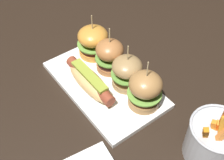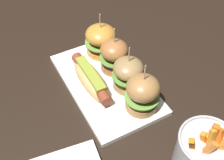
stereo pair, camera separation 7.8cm
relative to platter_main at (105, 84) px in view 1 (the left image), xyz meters
name	(u,v)px [view 1 (the left image)]	position (x,y,z in m)	size (l,w,h in m)	color
ground_plane	(105,86)	(0.00, 0.00, -0.01)	(3.00, 3.00, 0.00)	black
platter_main	(105,84)	(0.00, 0.00, 0.00)	(0.35, 0.20, 0.01)	white
hot_dog	(90,81)	(-0.01, -0.04, 0.03)	(0.19, 0.06, 0.05)	tan
slider_far_left	(93,41)	(-0.12, 0.05, 0.05)	(0.10, 0.10, 0.14)	#CD8732
slider_center_left	(110,55)	(-0.04, 0.05, 0.06)	(0.08, 0.08, 0.14)	#A86938
slider_center_right	(127,72)	(0.04, 0.05, 0.05)	(0.09, 0.09, 0.14)	#9B794A
slider_far_right	(145,90)	(0.12, 0.04, 0.06)	(0.09, 0.09, 0.15)	#A47441
fries_bucket	(214,140)	(0.32, 0.07, 0.05)	(0.13, 0.13, 0.15)	#B7BABF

